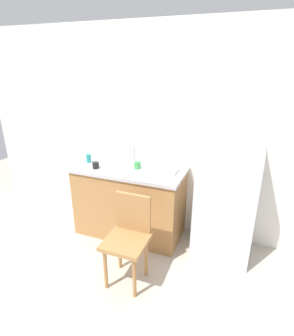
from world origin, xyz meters
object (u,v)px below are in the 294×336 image
Objects in this scene: dish_tray at (165,170)px; refrigerator at (226,202)px; cup_teal at (89,158)px; chair at (128,236)px; cup_green at (137,165)px; cup_black at (96,165)px.

refrigerator is at bearing -1.29° from dish_tray.
cup_teal is (-0.99, -0.05, 0.03)m from dish_tray.
cup_teal reaches higher than chair.
cup_teal is (-1.69, -0.03, 0.30)m from refrigerator.
dish_tray is at bearing 2.63° from cup_teal.
dish_tray is at bearing 178.71° from refrigerator.
chair is 0.89m from dish_tray.
cup_green is at bearing -179.88° from refrigerator.
refrigerator is at bearing 1.00° from cup_teal.
cup_black is (-0.80, -0.19, 0.01)m from dish_tray.
cup_green is (-1.04, -0.00, 0.29)m from refrigerator.
dish_tray is 0.34m from cup_green.
dish_tray is at bearing 81.50° from chair.
dish_tray is 3.29× the size of cup_green.
chair is 0.90m from cup_green.
cup_black is at bearing -173.32° from refrigerator.
cup_green reaches higher than chair.
refrigerator is 0.75m from dish_tray.
dish_tray is 0.99m from cup_teal.
refrigerator is at bearing 6.68° from cup_black.
cup_green is (-0.34, -0.02, 0.02)m from dish_tray.
chair is at bearing -40.46° from cup_black.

